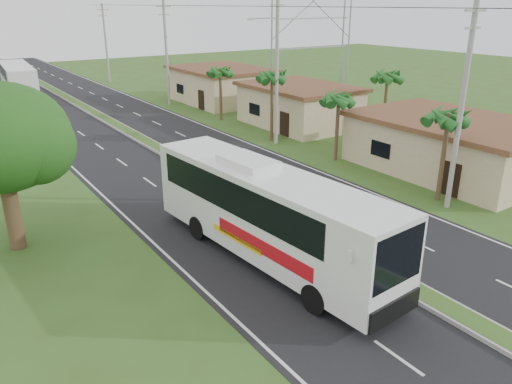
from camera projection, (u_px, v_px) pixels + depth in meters
ground at (363, 264)px, 21.50m from camera, size 180.00×180.00×0.00m
road_asphalt at (167, 154)px, 36.99m from camera, size 14.00×160.00×0.02m
median_strip at (167, 153)px, 36.96m from camera, size 1.20×160.00×0.18m
lane_edge_left at (76, 170)px, 33.49m from camera, size 0.12×160.00×0.01m
lane_edge_right at (243, 141)px, 40.50m from camera, size 0.12×160.00×0.01m
shop_near at (451, 145)px, 32.84m from camera, size 8.60×12.60×3.52m
shop_mid at (299, 105)px, 45.21m from camera, size 7.60×10.60×3.67m
shop_far at (221, 85)px, 56.03m from camera, size 8.60×11.60×3.82m
palm_verge_a at (449, 118)px, 26.85m from camera, size 2.40×2.40×5.45m
palm_verge_b at (339, 99)px, 34.17m from camera, size 2.40×2.40×5.05m
palm_verge_c at (272, 77)px, 39.01m from camera, size 2.40×2.40×5.85m
palm_verge_d at (220, 72)px, 46.44m from camera, size 2.40×2.40×5.25m
palm_behind_shop at (388, 77)px, 40.53m from camera, size 2.40×2.40×5.65m
utility_pole_a at (462, 104)px, 25.48m from camera, size 1.60×0.28×11.00m
utility_pole_b at (277, 63)px, 37.66m from camera, size 3.20×0.28×12.00m
utility_pole_c at (166, 51)px, 53.37m from camera, size 1.60×0.28×11.00m
utility_pole_d at (106, 42)px, 68.96m from camera, size 1.60×0.28×10.50m
billboard_lattice at (312, 40)px, 53.83m from camera, size 10.18×1.18×12.07m
coach_bus_main at (266, 209)px, 21.15m from camera, size 3.83×13.50×4.31m
coach_bus_far at (18, 79)px, 58.20m from camera, size 3.86×13.40×3.85m
motorcyclist at (222, 192)px, 27.28m from camera, size 2.04×0.92×2.37m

